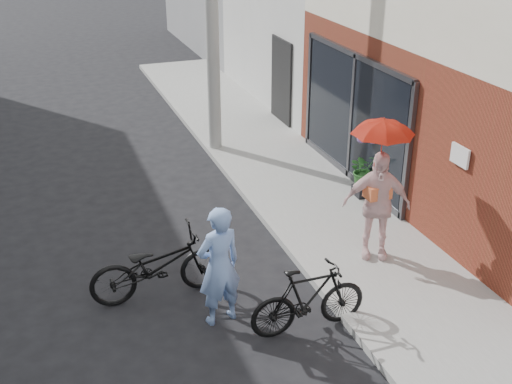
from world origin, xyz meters
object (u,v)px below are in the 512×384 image
planter (363,191)px  bike_right (309,299)px  bike_left (158,266)px  kimono_woman (376,205)px  officer (219,266)px

planter → bike_right: bearing=-128.8°
bike_left → kimono_woman: size_ratio=1.12×
planter → officer: bearing=-144.0°
officer → planter: (3.66, 2.65, -0.66)m
bike_right → planter: 4.19m
officer → kimono_woman: kimono_woman is taller
bike_right → kimono_woman: size_ratio=0.93×
officer → planter: size_ratio=5.05×
officer → kimono_woman: bearing=-178.6°
bike_right → kimono_woman: 2.16m
bike_left → bike_right: bearing=-130.6°
bike_left → kimono_woman: kimono_woman is taller
bike_left → bike_right: size_ratio=1.21×
officer → bike_right: 1.26m
bike_right → planter: (2.62, 3.26, -0.28)m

